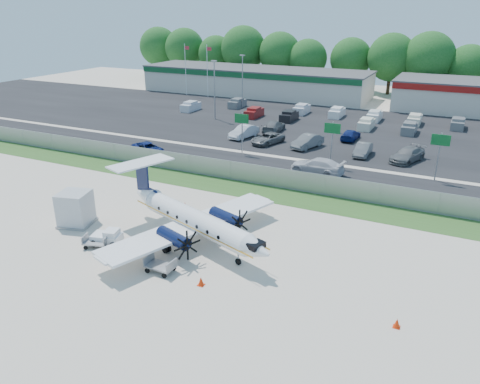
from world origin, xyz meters
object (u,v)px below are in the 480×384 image
at_px(pushback_tug, 108,237).
at_px(service_container, 75,210).
at_px(baggage_cart_near, 160,265).
at_px(aircraft, 193,219).
at_px(baggage_cart_far, 96,242).

relative_size(pushback_tug, service_container, 0.79).
bearing_deg(service_container, baggage_cart_near, -16.96).
bearing_deg(aircraft, baggage_cart_near, -87.13).
distance_m(pushback_tug, service_container, 4.94).
bearing_deg(pushback_tug, aircraft, 29.02).
bearing_deg(service_container, pushback_tug, -18.79).
height_order(aircraft, baggage_cart_far, aircraft).
height_order(baggage_cart_near, service_container, service_container).
relative_size(aircraft, baggage_cart_far, 7.70).
height_order(pushback_tug, baggage_cart_near, pushback_tug).
xyz_separation_m(aircraft, pushback_tug, (-5.62, -3.12, -1.29)).
bearing_deg(baggage_cart_far, pushback_tug, 62.39).
bearing_deg(baggage_cart_near, pushback_tug, 164.52).
height_order(baggage_cart_far, service_container, service_container).
xyz_separation_m(aircraft, baggage_cart_near, (0.24, -4.74, -1.36)).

